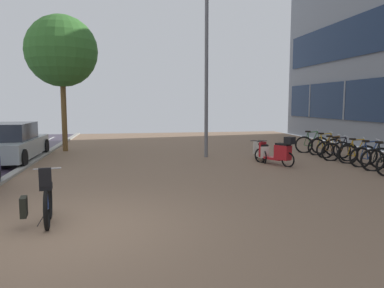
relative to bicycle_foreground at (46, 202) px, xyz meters
name	(u,v)px	position (x,y,z in m)	size (l,w,h in m)	color
ground	(155,226)	(1.90, -0.38, -0.42)	(21.00, 40.00, 0.13)	#362B3C
bicycle_foreground	(46,202)	(0.00, 0.00, 0.00)	(0.61, 1.35, 1.09)	black
bicycle_rack_03	(384,160)	(9.34, 3.38, -0.03)	(1.31, 0.68, 1.03)	black
bicycle_rack_04	(370,157)	(9.38, 4.11, -0.04)	(1.27, 0.59, 0.99)	black
bicycle_rack_05	(357,154)	(9.39, 4.83, -0.05)	(1.18, 0.72, 0.98)	black
bicycle_rack_06	(340,152)	(9.17, 5.56, -0.05)	(1.30, 0.51, 0.98)	black
bicycle_rack_07	(333,149)	(9.36, 6.29, -0.05)	(1.29, 0.51, 0.96)	black
bicycle_rack_08	(325,147)	(9.43, 7.01, -0.04)	(1.38, 0.52, 1.01)	black
bicycle_rack_09	(312,145)	(9.23, 7.74, -0.03)	(1.28, 0.73, 1.03)	black
scooter_near	(262,152)	(6.30, 6.01, -0.03)	(0.55, 1.67, 0.72)	black
scooter_mid	(279,152)	(6.57, 5.06, 0.07)	(1.00, 1.56, 1.04)	black
parked_car_far	(11,143)	(-2.82, 7.78, 0.26)	(1.88, 4.47, 1.41)	#9EA9AA
lamp_post	(206,66)	(4.53, 7.44, 3.17)	(0.20, 0.52, 6.48)	slate
street_tree	(62,51)	(-1.30, 10.32, 3.98)	(3.09, 3.09, 5.93)	brown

